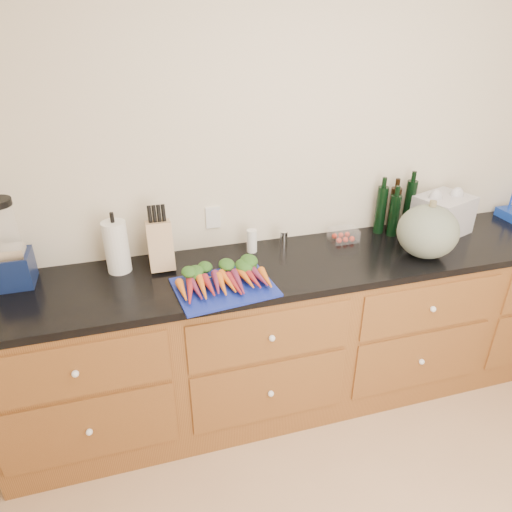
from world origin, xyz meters
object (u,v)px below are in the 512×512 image
object	(u,v)px
carrots	(223,278)
squash	(428,232)
cutting_board	(224,287)
tomato_box	(343,235)
knife_block	(160,245)
blender_appliance	(8,249)
paper_towel	(117,247)

from	to	relation	value
carrots	squash	distance (m)	1.13
cutting_board	tomato_box	world-z (taller)	tomato_box
squash	tomato_box	world-z (taller)	squash
carrots	tomato_box	size ratio (longest dim) A/B	2.87
knife_block	tomato_box	distance (m)	1.05
blender_appliance	squash	bearing A→B (deg)	-7.74
cutting_board	knife_block	size ratio (longest dim) A/B	1.86
cutting_board	paper_towel	size ratio (longest dim) A/B	1.71
squash	blender_appliance	size ratio (longest dim) A/B	0.73
knife_block	tomato_box	size ratio (longest dim) A/B	1.63
squash	carrots	bearing A→B (deg)	-179.98
squash	tomato_box	distance (m)	0.46
carrots	paper_towel	bearing A→B (deg)	149.10
squash	paper_towel	bearing A→B (deg)	169.86
carrots	squash	bearing A→B (deg)	0.02
squash	knife_block	bearing A→B (deg)	169.14
paper_towel	tomato_box	world-z (taller)	paper_towel
carrots	paper_towel	xyz separation A→B (m)	(-0.48, 0.29, 0.10)
carrots	squash	size ratio (longest dim) A/B	1.37
cutting_board	blender_appliance	world-z (taller)	blender_appliance
tomato_box	paper_towel	bearing A→B (deg)	-179.55
cutting_board	paper_towel	bearing A→B (deg)	146.19
cutting_board	blender_appliance	distance (m)	1.03
paper_towel	squash	bearing A→B (deg)	-10.14
squash	knife_block	size ratio (longest dim) A/B	1.29
cutting_board	carrots	world-z (taller)	carrots
knife_block	blender_appliance	bearing A→B (deg)	178.56
knife_block	carrots	bearing A→B (deg)	-45.15
cutting_board	carrots	xyz separation A→B (m)	(0.00, 0.03, 0.03)
squash	tomato_box	size ratio (longest dim) A/B	2.09
blender_appliance	paper_towel	bearing A→B (deg)	0.28
carrots	squash	xyz separation A→B (m)	(1.12, 0.00, 0.11)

